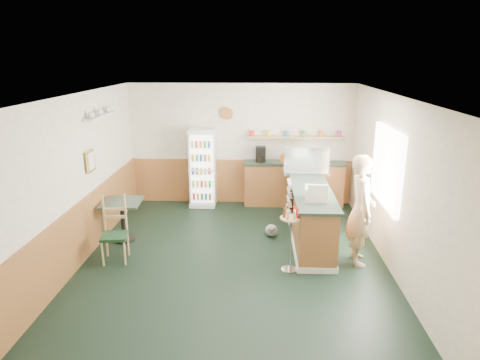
# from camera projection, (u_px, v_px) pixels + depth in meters

# --- Properties ---
(ground) EXTENTS (6.00, 6.00, 0.00)m
(ground) POSITION_uv_depth(u_px,v_px,m) (233.00, 260.00, 7.11)
(ground) COLOR black
(ground) RESTS_ON ground
(room_envelope) EXTENTS (5.04, 6.02, 2.72)m
(room_envelope) POSITION_uv_depth(u_px,v_px,m) (222.00, 161.00, 7.39)
(room_envelope) COLOR silver
(room_envelope) RESTS_ON ground
(service_counter) EXTENTS (0.68, 3.01, 1.01)m
(service_counter) POSITION_uv_depth(u_px,v_px,m) (309.00, 213.00, 7.95)
(service_counter) COLOR #A86136
(service_counter) RESTS_ON ground
(back_counter) EXTENTS (2.24, 0.42, 1.69)m
(back_counter) POSITION_uv_depth(u_px,v_px,m) (293.00, 182.00, 9.59)
(back_counter) COLOR #A86136
(back_counter) RESTS_ON ground
(drinks_fridge) EXTENTS (0.57, 0.51, 1.73)m
(drinks_fridge) POSITION_uv_depth(u_px,v_px,m) (203.00, 168.00, 9.53)
(drinks_fridge) COLOR white
(drinks_fridge) RESTS_ON ground
(display_case) EXTENTS (0.89, 0.46, 0.50)m
(display_case) POSITION_uv_depth(u_px,v_px,m) (306.00, 161.00, 8.48)
(display_case) COLOR silver
(display_case) RESTS_ON service_counter
(cash_register) EXTENTS (0.39, 0.41, 0.21)m
(cash_register) POSITION_uv_depth(u_px,v_px,m) (316.00, 193.00, 6.95)
(cash_register) COLOR beige
(cash_register) RESTS_ON service_counter
(shopkeeper) EXTENTS (0.45, 0.62, 1.81)m
(shopkeeper) POSITION_uv_depth(u_px,v_px,m) (361.00, 210.00, 6.81)
(shopkeeper) COLOR tan
(shopkeeper) RESTS_ON ground
(condiment_stand) EXTENTS (0.33, 0.33, 1.04)m
(condiment_stand) POSITION_uv_depth(u_px,v_px,m) (290.00, 231.00, 6.60)
(condiment_stand) COLOR silver
(condiment_stand) RESTS_ON ground
(newspaper_rack) EXTENTS (0.09, 0.41, 0.82)m
(newspaper_rack) POSITION_uv_depth(u_px,v_px,m) (289.00, 202.00, 7.99)
(newspaper_rack) COLOR black
(newspaper_rack) RESTS_ON ground
(cafe_table) EXTENTS (0.73, 0.73, 0.75)m
(cafe_table) POSITION_uv_depth(u_px,v_px,m) (122.00, 213.00, 7.73)
(cafe_table) COLOR black
(cafe_table) RESTS_ON ground
(cafe_chair) EXTENTS (0.46, 0.46, 1.10)m
(cafe_chair) POSITION_uv_depth(u_px,v_px,m) (116.00, 226.00, 7.03)
(cafe_chair) COLOR black
(cafe_chair) RESTS_ON ground
(dog_doorstop) EXTENTS (0.23, 0.29, 0.27)m
(dog_doorstop) POSITION_uv_depth(u_px,v_px,m) (272.00, 230.00, 8.01)
(dog_doorstop) COLOR gray
(dog_doorstop) RESTS_ON ground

